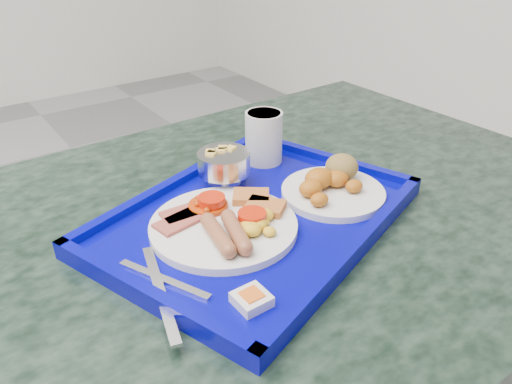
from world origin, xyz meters
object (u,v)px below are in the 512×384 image
bread_plate (333,185)px  main_plate (228,223)px  table (252,308)px  juice_cup (264,136)px  tray (256,217)px  fruit_bowl (224,163)px

bread_plate → main_plate: bearing=176.8°
table → juice_cup: 0.32m
main_plate → juice_cup: bearing=41.0°
main_plate → juice_cup: juice_cup is taller
juice_cup → table: bearing=-132.9°
tray → bread_plate: bearing=-8.9°
bread_plate → fruit_bowl: (-0.13, 0.13, 0.02)m
main_plate → juice_cup: (0.18, 0.16, 0.04)m
tray → juice_cup: (0.12, 0.15, 0.06)m
tray → juice_cup: juice_cup is taller
main_plate → fruit_bowl: fruit_bowl is taller
bread_plate → fruit_bowl: 0.19m
main_plate → tray: bearing=10.3°
main_plate → fruit_bowl: bearing=59.9°
tray → juice_cup: 0.20m
fruit_bowl → juice_cup: 0.12m
bread_plate → table: bearing=159.7°
tray → bread_plate: 0.15m
table → fruit_bowl: fruit_bowl is taller
table → tray: (-0.01, -0.03, 0.22)m
table → fruit_bowl: 0.28m
table → bread_plate: 0.28m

